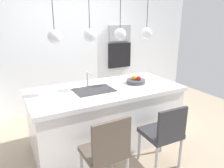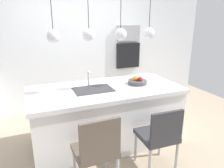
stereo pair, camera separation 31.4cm
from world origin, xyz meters
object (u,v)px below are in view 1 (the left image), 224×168
(fruit_bowl, at_px, (136,81))
(oven, at_px, (119,55))
(chair_near, at_px, (106,149))
(chair_middle, at_px, (164,132))
(microwave, at_px, (120,33))

(fruit_bowl, bearing_deg, oven, 68.92)
(chair_near, relative_size, chair_middle, 1.04)
(oven, xyz_separation_m, chair_middle, (-0.76, -2.44, -0.55))
(oven, distance_m, chair_middle, 2.61)
(fruit_bowl, bearing_deg, chair_middle, -99.82)
(fruit_bowl, relative_size, chair_middle, 0.34)
(chair_middle, bearing_deg, chair_near, -179.77)
(fruit_bowl, height_order, microwave, microwave)
(microwave, xyz_separation_m, oven, (0.00, 0.00, -0.50))
(oven, xyz_separation_m, chair_near, (-1.57, -2.44, -0.54))
(microwave, distance_m, oven, 0.50)
(microwave, relative_size, oven, 0.96)
(fruit_bowl, distance_m, chair_middle, 0.98)
(fruit_bowl, height_order, oven, oven)
(chair_middle, bearing_deg, oven, 72.75)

